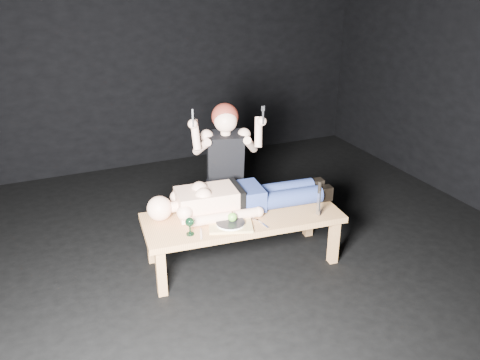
{
  "coord_description": "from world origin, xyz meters",
  "views": [
    {
      "loc": [
        -1.63,
        -3.42,
        2.36
      ],
      "look_at": [
        -0.17,
        -0.06,
        0.75
      ],
      "focal_mm": 36.84,
      "sensor_mm": 36.0,
      "label": 1
    }
  ],
  "objects": [
    {
      "name": "ground",
      "position": [
        0.0,
        0.0,
        0.0
      ],
      "size": [
        5.0,
        5.0,
        0.0
      ],
      "primitive_type": "plane",
      "color": "black",
      "rests_on": "ground"
    },
    {
      "name": "back_wall",
      "position": [
        0.0,
        2.5,
        1.5
      ],
      "size": [
        5.0,
        0.0,
        5.0
      ],
      "primitive_type": "plane",
      "rotation": [
        1.57,
        0.0,
        0.0
      ],
      "color": "black",
      "rests_on": "ground"
    },
    {
      "name": "table",
      "position": [
        -0.17,
        -0.11,
        0.23
      ],
      "size": [
        1.69,
        0.76,
        0.45
      ],
      "primitive_type": "cube",
      "rotation": [
        0.0,
        0.0,
        -0.09
      ],
      "color": "tan",
      "rests_on": "ground"
    },
    {
      "name": "lying_man",
      "position": [
        -0.1,
        0.02,
        0.58
      ],
      "size": [
        1.67,
        0.65,
        0.26
      ],
      "primitive_type": null,
      "rotation": [
        0.0,
        0.0,
        -0.09
      ],
      "color": "beige",
      "rests_on": "table"
    },
    {
      "name": "kneeling_woman",
      "position": [
        -0.09,
        0.48,
        0.66
      ],
      "size": [
        0.89,
        0.95,
        1.32
      ],
      "primitive_type": null,
      "rotation": [
        0.0,
        0.0,
        -0.28
      ],
      "color": "black",
      "rests_on": "ground"
    },
    {
      "name": "serving_tray",
      "position": [
        -0.33,
        -0.24,
        0.46
      ],
      "size": [
        0.4,
        0.34,
        0.02
      ],
      "primitive_type": "cube",
      "rotation": [
        0.0,
        0.0,
        -0.33
      ],
      "color": "tan",
      "rests_on": "table"
    },
    {
      "name": "plate",
      "position": [
        -0.33,
        -0.24,
        0.48
      ],
      "size": [
        0.29,
        0.29,
        0.02
      ],
      "primitive_type": "cylinder",
      "rotation": [
        0.0,
        0.0,
        -0.33
      ],
      "color": "white",
      "rests_on": "serving_tray"
    },
    {
      "name": "apple",
      "position": [
        -0.31,
        -0.23,
        0.52
      ],
      "size": [
        0.07,
        0.07,
        0.07
      ],
      "primitive_type": "sphere",
      "color": "#448B24",
      "rests_on": "plate"
    },
    {
      "name": "goblet",
      "position": [
        -0.66,
        -0.24,
        0.52
      ],
      "size": [
        0.08,
        0.08,
        0.15
      ],
      "primitive_type": null,
      "rotation": [
        0.0,
        0.0,
        -0.09
      ],
      "color": "black",
      "rests_on": "table"
    },
    {
      "name": "fork_flat",
      "position": [
        -0.58,
        -0.26,
        0.45
      ],
      "size": [
        0.07,
        0.17,
        0.01
      ],
      "primitive_type": "cube",
      "rotation": [
        0.0,
        0.0,
        -0.31
      ],
      "color": "#B2B2B7",
      "rests_on": "table"
    },
    {
      "name": "knife_flat",
      "position": [
        -0.08,
        -0.31,
        0.45
      ],
      "size": [
        0.04,
        0.17,
        0.01
      ],
      "primitive_type": "cube",
      "rotation": [
        0.0,
        0.0,
        0.14
      ],
      "color": "#B2B2B7",
      "rests_on": "table"
    },
    {
      "name": "spoon_flat",
      "position": [
        -0.13,
        -0.19,
        0.45
      ],
      "size": [
        0.13,
        0.14,
        0.01
      ],
      "primitive_type": "cube",
      "rotation": [
        0.0,
        0.0,
        0.74
      ],
      "color": "#B2B2B7",
      "rests_on": "table"
    },
    {
      "name": "carving_knife",
      "position": [
        0.4,
        -0.37,
        0.61
      ],
      "size": [
        0.04,
        0.05,
        0.31
      ],
      "primitive_type": null,
      "rotation": [
        0.0,
        0.0,
        -0.09
      ],
      "color": "#B2B2B7",
      "rests_on": "table"
    }
  ]
}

